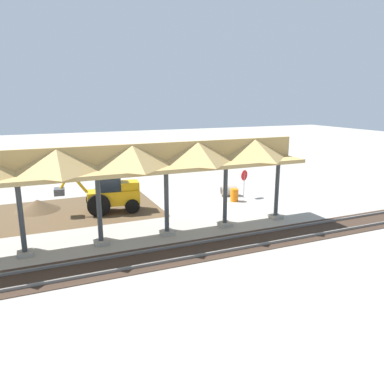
# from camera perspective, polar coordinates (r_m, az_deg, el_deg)

# --- Properties ---
(ground_plane) EXTENTS (120.00, 120.00, 0.00)m
(ground_plane) POSITION_cam_1_polar(r_m,az_deg,el_deg) (25.63, 3.22, -1.88)
(ground_plane) COLOR #9E998E
(dirt_work_zone) EXTENTS (10.47, 7.00, 0.01)m
(dirt_work_zone) POSITION_cam_1_polar(r_m,az_deg,el_deg) (25.24, -17.29, -2.76)
(dirt_work_zone) COLOR brown
(dirt_work_zone) RESTS_ON ground
(platform_canopy) EXTENTS (22.02, 3.20, 4.90)m
(platform_canopy) POSITION_cam_1_polar(r_m,az_deg,el_deg) (18.22, -14.40, 4.55)
(platform_canopy) COLOR #9E998E
(platform_canopy) RESTS_ON ground
(rail_tracks) EXTENTS (60.00, 2.58, 0.15)m
(rail_tracks) POSITION_cam_1_polar(r_m,az_deg,el_deg) (20.02, 12.11, -6.76)
(rail_tracks) COLOR slate
(rail_tracks) RESTS_ON ground
(stop_sign) EXTENTS (0.70, 0.35, 2.05)m
(stop_sign) POSITION_cam_1_polar(r_m,az_deg,el_deg) (27.19, 7.96, 2.11)
(stop_sign) COLOR gray
(stop_sign) RESTS_ON ground
(backhoe) EXTENTS (5.17, 1.99, 2.82)m
(backhoe) POSITION_cam_1_polar(r_m,az_deg,el_deg) (24.12, -12.27, -0.09)
(backhoe) COLOR orange
(backhoe) RESTS_ON ground
(dirt_mound) EXTENTS (5.67, 5.67, 1.41)m
(dirt_mound) POSITION_cam_1_polar(r_m,az_deg,el_deg) (26.24, -22.42, -2.58)
(dirt_mound) COLOR brown
(dirt_mound) RESTS_ON ground
(concrete_pipe) EXTENTS (1.33, 1.15, 0.83)m
(concrete_pipe) POSITION_cam_1_polar(r_m,az_deg,el_deg) (27.84, 5.59, 0.26)
(concrete_pipe) COLOR #9E9384
(concrete_pipe) RESTS_ON ground
(traffic_barrel) EXTENTS (0.56, 0.56, 0.90)m
(traffic_barrel) POSITION_cam_1_polar(r_m,az_deg,el_deg) (26.39, 6.46, -0.47)
(traffic_barrel) COLOR orange
(traffic_barrel) RESTS_ON ground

